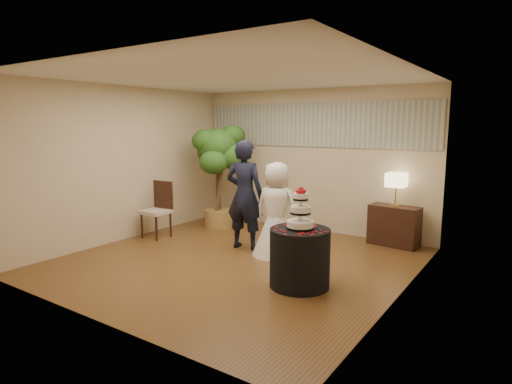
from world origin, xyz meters
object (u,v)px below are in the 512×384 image
Objects in this scene: bride at (277,209)px; side_chair at (156,210)px; console at (394,226)px; ficus_tree at (218,176)px; cake_table at (300,258)px; table_lamp at (396,190)px; groom at (245,195)px; wedding_cake at (301,208)px.

bride reaches higher than side_chair.
ficus_tree is at bearing -162.10° from console.
ficus_tree is (-1.99, 0.97, 0.31)m from bride.
cake_table is 1.36× the size of table_lamp.
groom is at bearing 9.71° from side_chair.
ficus_tree is at bearing 146.28° from wedding_cake.
groom is 2.36× the size of cake_table.
console is 0.40× the size of ficus_tree.
ficus_tree is at bearing 69.14° from side_chair.
groom is 2.00m from cake_table.
side_chair reaches higher than cake_table.
bride is (0.65, -0.02, -0.17)m from groom.
ficus_tree reaches higher than wedding_cake.
table_lamp is 4.36m from side_chair.
cake_table is 2.74m from table_lamp.
bride is 1.45× the size of side_chair.
wedding_cake is 0.53× the size of side_chair.
console is at bearing -151.13° from groom.
side_chair is (-2.44, -0.34, -0.24)m from bride.
wedding_cake is 2.76m from console.
side_chair is (-1.80, -0.36, -0.40)m from groom.
console is (2.08, 1.60, -0.58)m from groom.
side_chair is (-3.87, -1.96, -0.47)m from table_lamp.
ficus_tree reaches higher than groom.
cake_table is (1.62, -1.03, -0.54)m from groom.
console is at bearing 10.84° from ficus_tree.
console is 3.55m from ficus_tree.
table_lamp is at bearing 80.12° from wedding_cake.
table_lamp is at bearing 25.16° from side_chair.
groom is at bearing 147.44° from cake_table.
table_lamp is (0.46, 2.63, 0.61)m from cake_table.
ficus_tree is 1.48m from side_chair.
ficus_tree is 2.04× the size of side_chair.
bride is at bearing 6.22° from side_chair.
wedding_cake is at bearing -92.82° from console.
groom is 1.88m from side_chair.
side_chair is at bearing 168.86° from cake_table.
cake_table is 0.37× the size of ficus_tree.
groom is at bearing -142.45° from table_lamp.
ficus_tree is (-3.42, -0.65, 0.72)m from console.
console is at bearing -137.11° from bride.
bride is 2.48m from side_chair.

